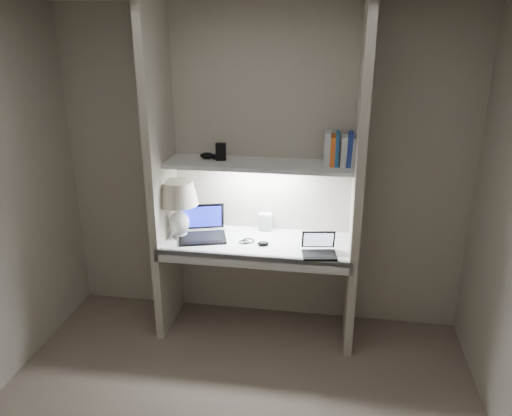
% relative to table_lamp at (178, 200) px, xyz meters
% --- Properties ---
extents(back_wall, '(3.20, 0.01, 2.50)m').
position_rel_table_lamp_xyz_m(back_wall, '(0.61, 0.28, 0.18)').
color(back_wall, '#BDB5A1').
rests_on(back_wall, floor).
extents(alcove_panel_left, '(0.06, 0.55, 2.50)m').
position_rel_table_lamp_xyz_m(alcove_panel_left, '(-0.12, 0.00, 0.18)').
color(alcove_panel_left, '#BDB5A1').
rests_on(alcove_panel_left, floor).
extents(alcove_panel_right, '(0.06, 0.55, 2.50)m').
position_rel_table_lamp_xyz_m(alcove_panel_right, '(1.34, 0.00, 0.18)').
color(alcove_panel_right, '#BDB5A1').
rests_on(alcove_panel_right, floor).
extents(desk, '(1.40, 0.55, 0.04)m').
position_rel_table_lamp_xyz_m(desk, '(0.61, 0.00, -0.32)').
color(desk, white).
rests_on(desk, alcove_panel_left).
extents(desk_apron, '(1.46, 0.03, 0.10)m').
position_rel_table_lamp_xyz_m(desk_apron, '(0.61, -0.26, -0.35)').
color(desk_apron, silver).
rests_on(desk_apron, desk).
extents(shelf, '(1.40, 0.36, 0.03)m').
position_rel_table_lamp_xyz_m(shelf, '(0.61, 0.10, 0.28)').
color(shelf, silver).
rests_on(shelf, back_wall).
extents(strip_light, '(0.60, 0.04, 0.02)m').
position_rel_table_lamp_xyz_m(strip_light, '(0.61, 0.10, 0.25)').
color(strip_light, white).
rests_on(strip_light, shelf).
extents(table_lamp, '(0.31, 0.31, 0.45)m').
position_rel_table_lamp_xyz_m(table_lamp, '(0.00, 0.00, 0.00)').
color(table_lamp, white).
rests_on(table_lamp, desk).
extents(laptop_main, '(0.43, 0.40, 0.24)m').
position_rel_table_lamp_xyz_m(laptop_main, '(0.17, 0.02, -0.25)').
color(laptop_main, black).
rests_on(laptop_main, desk).
extents(laptop_netbook, '(0.27, 0.24, 0.16)m').
position_rel_table_lamp_xyz_m(laptop_netbook, '(1.09, -0.16, -0.27)').
color(laptop_netbook, black).
rests_on(laptop_netbook, desk).
extents(speaker, '(0.10, 0.07, 0.14)m').
position_rel_table_lamp_xyz_m(speaker, '(0.64, 0.23, -0.23)').
color(speaker, silver).
rests_on(speaker, desk).
extents(mouse, '(0.09, 0.06, 0.03)m').
position_rel_table_lamp_xyz_m(mouse, '(0.67, -0.07, -0.29)').
color(mouse, black).
rests_on(mouse, desk).
extents(cable_coil, '(0.11, 0.11, 0.01)m').
position_rel_table_lamp_xyz_m(cable_coil, '(0.55, -0.02, -0.30)').
color(cable_coil, black).
rests_on(cable_coil, desk).
extents(sticky_note, '(0.09, 0.09, 0.00)m').
position_rel_table_lamp_xyz_m(sticky_note, '(-0.03, 0.10, -0.30)').
color(sticky_note, gold).
rests_on(sticky_note, desk).
extents(book_row, '(0.23, 0.16, 0.24)m').
position_rel_table_lamp_xyz_m(book_row, '(1.20, 0.13, 0.41)').
color(book_row, beige).
rests_on(book_row, shelf).
extents(shelf_box, '(0.08, 0.06, 0.13)m').
position_rel_table_lamp_xyz_m(shelf_box, '(0.31, 0.13, 0.36)').
color(shelf_box, black).
rests_on(shelf_box, shelf).
extents(shelf_gadget, '(0.11, 0.08, 0.05)m').
position_rel_table_lamp_xyz_m(shelf_gadget, '(0.20, 0.15, 0.32)').
color(shelf_gadget, black).
rests_on(shelf_gadget, shelf).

